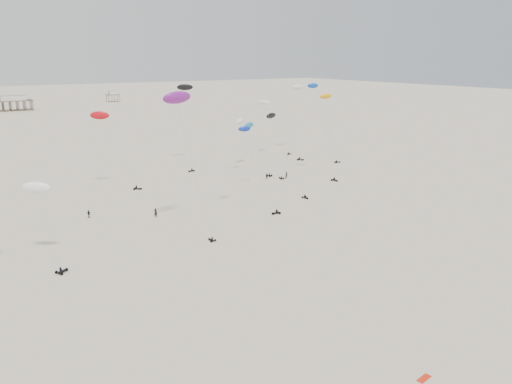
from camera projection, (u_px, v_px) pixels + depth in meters
ground_plane at (98, 144)px, 187.96m from camera, size 900.00×900.00×0.00m
pavilion_main at (14, 104)px, 304.21m from camera, size 21.00×13.00×9.80m
pavilion_small at (113, 97)px, 364.91m from camera, size 9.00×7.00×8.00m
rig_0 at (329, 123)px, 133.11m from camera, size 4.88×9.43×22.58m
rig_1 at (254, 142)px, 137.17m from camera, size 6.97×13.81×16.94m
rig_2 at (253, 154)px, 101.84m from camera, size 8.54×7.39×20.14m
rig_3 at (279, 138)px, 114.99m from camera, size 7.92×11.60×23.09m
rig_4 at (109, 133)px, 120.53m from camera, size 10.10×8.11×19.57m
rig_5 at (42, 204)px, 77.34m from camera, size 4.83×10.08×13.58m
rig_6 at (279, 127)px, 163.18m from camera, size 5.95×16.12×17.69m
rig_7 at (252, 133)px, 145.24m from camera, size 5.69×17.25×17.91m
rig_8 at (186, 102)px, 146.91m from camera, size 7.57×13.83×25.08m
rig_9 at (321, 112)px, 151.64m from camera, size 8.99×7.48×24.36m
rig_10 at (296, 98)px, 168.46m from camera, size 9.70×6.29×23.09m
rig_11 at (179, 108)px, 86.82m from camera, size 6.45×9.67×26.41m
spectator_0 at (156, 217)px, 102.46m from camera, size 0.98×0.92×2.21m
spectator_1 at (287, 178)px, 135.27m from camera, size 1.02×0.66×1.98m
spectator_2 at (89, 218)px, 102.00m from camera, size 1.28×1.13×1.91m
spectator_3 at (267, 179)px, 134.49m from camera, size 0.70×0.49×1.89m
grounded_kite_b at (424, 379)px, 50.94m from camera, size 1.89×1.00×0.07m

